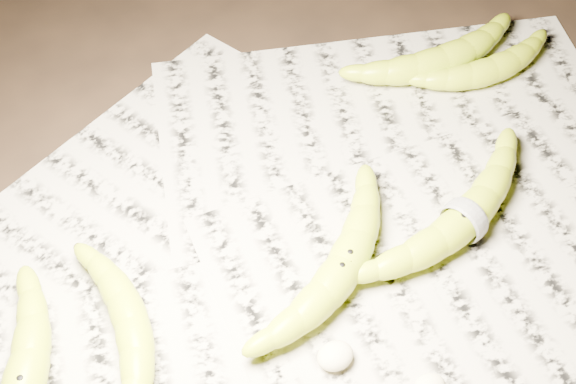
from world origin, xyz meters
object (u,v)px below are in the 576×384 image
banana_upper_a (442,59)px  banana_upper_b (492,68)px  banana_left_b (131,324)px  banana_taped (465,218)px  banana_center (343,266)px

banana_upper_a → banana_upper_b: banana_upper_a is taller
banana_left_b → banana_taped: 0.36m
banana_center → banana_taped: bearing=-36.0°
banana_left_b → banana_center: bearing=-92.3°
banana_upper_b → banana_center: bearing=-149.2°
banana_center → banana_taped: same height
banana_center → banana_taped: size_ratio=0.91×
banana_left_b → banana_upper_b: 0.54m
banana_left_b → banana_upper_b: size_ratio=1.08×
banana_upper_b → banana_taped: bearing=-131.3°
banana_taped → banana_upper_b: (0.17, 0.18, -0.00)m
banana_center → banana_left_b: bearing=136.6°
banana_left_b → banana_center: size_ratio=0.83×
banana_left_b → banana_upper_b: (0.52, 0.13, -0.00)m
banana_left_b → banana_upper_a: size_ratio=0.88×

